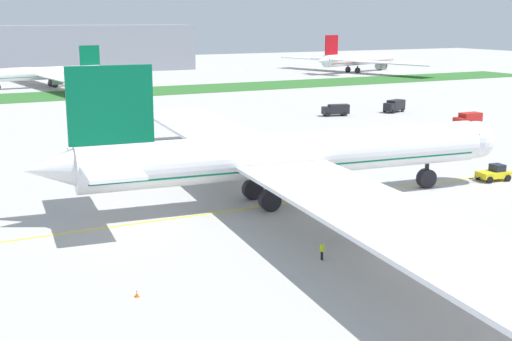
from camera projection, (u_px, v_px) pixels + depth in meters
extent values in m
plane|color=#ADAAA5|center=(325.00, 195.00, 82.90)|extent=(600.00, 600.00, 0.00)
cube|color=yellow|center=(331.00, 197.00, 81.76)|extent=(280.00, 0.36, 0.01)
cube|color=#2D6628|center=(88.00, 94.00, 190.14)|extent=(320.00, 24.00, 0.10)
cylinder|color=white|center=(293.00, 154.00, 78.49)|extent=(49.13, 9.66, 5.06)
cube|color=#055938|center=(293.00, 161.00, 78.69)|extent=(47.14, 9.07, 0.61)
sphere|color=white|center=(476.00, 140.00, 87.64)|extent=(4.80, 4.80, 4.80)
cone|color=white|center=(52.00, 169.00, 68.95)|extent=(5.94, 4.80, 4.30)
cube|color=#055938|center=(110.00, 105.00, 69.78)|extent=(8.80, 1.34, 8.09)
cube|color=white|center=(96.00, 153.00, 75.30)|extent=(6.12, 8.56, 0.35)
cube|color=white|center=(112.00, 172.00, 66.11)|extent=(6.12, 8.56, 0.35)
cube|color=white|center=(209.00, 129.00, 100.05)|extent=(14.86, 44.80, 0.40)
cube|color=white|center=(389.00, 219.00, 55.48)|extent=(14.86, 44.80, 0.40)
cylinder|color=#B7BABF|center=(241.00, 150.00, 91.91)|extent=(5.04, 3.22, 2.78)
cylinder|color=black|center=(258.00, 149.00, 92.76)|extent=(0.69, 2.95, 2.92)
cylinder|color=#B7BABF|center=(346.00, 205.00, 65.33)|extent=(5.04, 3.22, 2.78)
cylinder|color=black|center=(368.00, 202.00, 66.18)|extent=(0.69, 2.95, 2.92)
cylinder|color=black|center=(427.00, 171.00, 85.84)|extent=(0.53, 0.53, 1.96)
cylinder|color=black|center=(426.00, 178.00, 86.06)|extent=(2.49, 1.30, 2.40)
cylinder|color=black|center=(253.00, 181.00, 80.29)|extent=(0.53, 0.53, 1.96)
cylinder|color=black|center=(253.00, 189.00, 80.51)|extent=(2.49, 1.30, 2.40)
cylinder|color=black|center=(270.00, 192.00, 75.47)|extent=(0.53, 0.53, 1.96)
cylinder|color=black|center=(270.00, 200.00, 75.68)|extent=(2.49, 1.30, 2.40)
cube|color=black|center=(471.00, 135.00, 87.24)|extent=(2.12, 3.94, 0.91)
sphere|color=black|center=(127.00, 158.00, 74.07)|extent=(0.35, 0.35, 0.35)
sphere|color=black|center=(165.00, 155.00, 75.53)|extent=(0.35, 0.35, 0.35)
sphere|color=black|center=(200.00, 152.00, 76.99)|extent=(0.35, 0.35, 0.35)
sphere|color=black|center=(235.00, 150.00, 78.45)|extent=(0.35, 0.35, 0.35)
sphere|color=black|center=(268.00, 147.00, 79.91)|extent=(0.35, 0.35, 0.35)
sphere|color=black|center=(300.00, 145.00, 81.38)|extent=(0.35, 0.35, 0.35)
sphere|color=black|center=(331.00, 143.00, 82.84)|extent=(0.35, 0.35, 0.35)
sphere|color=black|center=(360.00, 141.00, 84.30)|extent=(0.35, 0.35, 0.35)
sphere|color=black|center=(389.00, 139.00, 85.76)|extent=(0.35, 0.35, 0.35)
sphere|color=black|center=(417.00, 137.00, 87.23)|extent=(0.35, 0.35, 0.35)
cube|color=yellow|center=(493.00, 174.00, 89.84)|extent=(4.35, 2.64, 0.80)
cube|color=black|center=(497.00, 168.00, 89.88)|extent=(1.65, 1.85, 0.90)
cylinder|color=black|center=(474.00, 178.00, 88.84)|extent=(1.80, 0.29, 0.12)
cylinder|color=black|center=(490.00, 180.00, 88.39)|extent=(0.93, 0.43, 0.90)
cylinder|color=black|center=(478.00, 176.00, 90.44)|extent=(0.93, 0.43, 0.90)
cylinder|color=black|center=(508.00, 178.00, 89.42)|extent=(0.93, 0.43, 0.90)
cylinder|color=black|center=(496.00, 174.00, 91.47)|extent=(0.93, 0.43, 0.90)
cylinder|color=black|center=(321.00, 255.00, 60.55)|extent=(0.12, 0.12, 0.81)
cylinder|color=#BFE519|center=(320.00, 248.00, 60.53)|extent=(0.09, 0.09, 0.52)
cylinder|color=black|center=(323.00, 256.00, 60.40)|extent=(0.12, 0.12, 0.81)
cylinder|color=#BFE519|center=(324.00, 249.00, 60.13)|extent=(0.09, 0.09, 0.52)
cube|color=#BFE519|center=(322.00, 248.00, 60.32)|extent=(0.26, 0.44, 0.58)
sphere|color=tan|center=(322.00, 244.00, 60.23)|extent=(0.22, 0.22, 0.22)
cylinder|color=black|center=(327.00, 193.00, 82.24)|extent=(0.12, 0.12, 0.82)
cylinder|color=orange|center=(326.00, 187.00, 82.03)|extent=(0.10, 0.10, 0.52)
cylinder|color=black|center=(328.00, 192.00, 82.32)|extent=(0.12, 0.12, 0.82)
cylinder|color=orange|center=(330.00, 187.00, 82.23)|extent=(0.10, 0.10, 0.52)
cube|color=orange|center=(328.00, 187.00, 82.12)|extent=(0.44, 0.25, 0.58)
sphere|color=#8C6647|center=(328.00, 183.00, 82.03)|extent=(0.22, 0.22, 0.22)
cylinder|color=black|center=(350.00, 205.00, 76.74)|extent=(0.12, 0.12, 0.80)
cylinder|color=#BFE519|center=(349.00, 200.00, 76.55)|extent=(0.09, 0.09, 0.51)
cylinder|color=black|center=(351.00, 205.00, 76.81)|extent=(0.12, 0.12, 0.80)
cylinder|color=#BFE519|center=(353.00, 199.00, 76.71)|extent=(0.09, 0.09, 0.51)
cube|color=#BFE519|center=(351.00, 199.00, 76.62)|extent=(0.44, 0.27, 0.57)
sphere|color=#8C6647|center=(351.00, 196.00, 76.53)|extent=(0.22, 0.22, 0.22)
cube|color=#F2590C|center=(137.00, 297.00, 52.60)|extent=(0.36, 0.36, 0.03)
cone|color=#F2590C|center=(137.00, 293.00, 52.54)|extent=(0.28, 0.28, 0.55)
cylinder|color=white|center=(137.00, 293.00, 52.53)|extent=(0.17, 0.17, 0.06)
cube|color=black|center=(396.00, 105.00, 154.72)|extent=(4.69, 3.54, 2.28)
cube|color=black|center=(389.00, 107.00, 152.93)|extent=(2.25, 2.64, 1.77)
cube|color=#263347|center=(387.00, 106.00, 152.33)|extent=(0.70, 1.88, 0.78)
cylinder|color=black|center=(393.00, 112.00, 152.33)|extent=(0.95, 0.57, 0.90)
cylinder|color=black|center=(385.00, 111.00, 153.93)|extent=(0.95, 0.57, 0.90)
cylinder|color=black|center=(403.00, 110.00, 154.89)|extent=(0.95, 0.57, 0.90)
cylinder|color=black|center=(394.00, 109.00, 156.49)|extent=(0.95, 0.57, 0.90)
cube|color=black|center=(339.00, 109.00, 148.67)|extent=(4.73, 2.98, 2.04)
cube|color=black|center=(326.00, 110.00, 148.07)|extent=(2.10, 2.30, 1.61)
cube|color=#263347|center=(323.00, 109.00, 147.81)|extent=(0.46, 1.70, 0.71)
cylinder|color=black|center=(328.00, 115.00, 147.27)|extent=(0.94, 0.49, 0.90)
cylinder|color=black|center=(325.00, 114.00, 149.22)|extent=(0.94, 0.49, 0.90)
cylinder|color=black|center=(345.00, 114.00, 148.18)|extent=(0.94, 0.49, 0.90)
cylinder|color=black|center=(342.00, 113.00, 150.13)|extent=(0.94, 0.49, 0.90)
cube|color=#B21E19|center=(470.00, 119.00, 132.63)|extent=(4.21, 2.38, 2.49)
cube|color=#B21E19|center=(459.00, 122.00, 131.60)|extent=(1.67, 2.23, 1.68)
cube|color=#263347|center=(457.00, 121.00, 131.21)|extent=(0.12, 1.92, 0.74)
cylinder|color=black|center=(463.00, 127.00, 130.78)|extent=(0.91, 0.32, 0.90)
cylinder|color=black|center=(455.00, 125.00, 132.79)|extent=(0.91, 0.32, 0.90)
cylinder|color=black|center=(478.00, 126.00, 132.33)|extent=(0.91, 0.32, 0.90)
cylinder|color=black|center=(470.00, 124.00, 134.34)|extent=(0.91, 0.32, 0.90)
cylinder|color=white|center=(43.00, 73.00, 207.61)|extent=(35.92, 7.76, 3.84)
cube|color=#055938|center=(43.00, 76.00, 207.76)|extent=(34.46, 7.30, 0.46)
cone|color=white|center=(104.00, 70.00, 217.97)|extent=(4.56, 3.71, 3.27)
cube|color=#055938|center=(90.00, 55.00, 214.49)|extent=(6.43, 1.09, 6.15)
cube|color=white|center=(97.00, 70.00, 212.70)|extent=(4.58, 6.55, 0.27)
cube|color=white|center=(88.00, 69.00, 218.99)|extent=(4.58, 6.55, 0.27)
cube|color=white|center=(68.00, 79.00, 193.96)|extent=(11.36, 32.81, 0.31)
cube|color=white|center=(32.00, 71.00, 223.37)|extent=(11.36, 32.81, 0.31)
cylinder|color=#B7BABF|center=(56.00, 81.00, 199.55)|extent=(3.86, 2.50, 2.11)
cylinder|color=black|center=(50.00, 82.00, 198.58)|extent=(0.56, 2.24, 2.22)
cylinder|color=#B7BABF|center=(36.00, 76.00, 217.15)|extent=(3.86, 2.50, 2.11)
cylinder|color=black|center=(30.00, 76.00, 216.17)|extent=(0.56, 2.24, 2.22)
cylinder|color=black|center=(55.00, 82.00, 208.06)|extent=(0.40, 0.40, 1.49)
cylinder|color=black|center=(55.00, 85.00, 208.23)|extent=(1.91, 1.02, 1.83)
cylinder|color=black|center=(51.00, 81.00, 211.36)|extent=(0.40, 0.40, 1.49)
cylinder|color=black|center=(51.00, 84.00, 211.53)|extent=(1.91, 1.02, 1.83)
cylinder|color=white|center=(358.00, 59.00, 264.64)|extent=(37.40, 14.83, 4.51)
cube|color=#B20C14|center=(358.00, 61.00, 264.82)|extent=(35.86, 14.06, 0.54)
sphere|color=white|center=(389.00, 57.00, 277.97)|extent=(4.29, 4.29, 4.29)
cone|color=white|center=(322.00, 61.00, 250.72)|extent=(5.83, 5.07, 3.83)
cube|color=#B20C14|center=(332.00, 45.00, 252.85)|extent=(6.63, 2.32, 7.22)
cube|color=white|center=(321.00, 59.00, 256.72)|extent=(5.99, 8.09, 0.32)
cube|color=white|center=(339.00, 60.00, 250.27)|extent=(5.99, 8.09, 0.32)
cube|color=white|center=(318.00, 59.00, 277.23)|extent=(17.40, 34.84, 0.36)
cube|color=white|center=(396.00, 63.00, 249.80)|extent=(17.40, 34.84, 0.36)
cylinder|color=#B7BABF|center=(334.00, 63.00, 272.83)|extent=(4.81, 3.58, 2.48)
cylinder|color=black|center=(337.00, 63.00, 274.26)|extent=(1.08, 2.61, 2.61)
cylinder|color=#B7BABF|center=(381.00, 66.00, 256.30)|extent=(4.81, 3.58, 2.48)
cylinder|color=black|center=(384.00, 66.00, 257.72)|extent=(1.08, 2.61, 2.61)
cylinder|color=black|center=(380.00, 66.00, 274.83)|extent=(0.47, 0.47, 1.75)
cylinder|color=black|center=(380.00, 68.00, 275.02)|extent=(2.33, 1.52, 2.14)
cylinder|color=black|center=(348.00, 67.00, 265.02)|extent=(0.47, 0.47, 1.75)
cylinder|color=black|center=(348.00, 70.00, 265.21)|extent=(2.33, 1.52, 2.14)
cylinder|color=black|center=(358.00, 68.00, 261.64)|extent=(0.47, 0.47, 1.75)
cylinder|color=black|center=(358.00, 70.00, 261.83)|extent=(2.33, 1.52, 2.14)
cube|color=gray|center=(60.00, 49.00, 263.78)|extent=(104.07, 20.00, 18.00)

